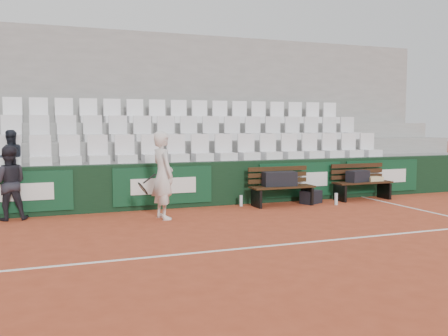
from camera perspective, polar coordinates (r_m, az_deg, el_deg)
ground at (r=7.54m, az=1.62°, el=-9.25°), size 80.00×80.00×0.00m
court_baseline at (r=7.54m, az=1.62°, el=-9.22°), size 18.00×0.06×0.01m
back_barrier at (r=11.21m, az=-5.78°, el=-1.97°), size 18.00×0.34×1.00m
grandstand_tier_front at (r=11.80m, az=-6.89°, el=-1.64°), size 18.00×0.95×1.00m
grandstand_tier_mid at (r=12.70m, az=-7.92°, el=-0.16°), size 18.00×0.95×1.45m
grandstand_tier_back at (r=13.61m, az=-8.81°, el=1.12°), size 18.00×0.95×1.90m
grandstand_rear_wall at (r=14.19m, az=-9.40°, el=6.32°), size 18.00×0.30×4.40m
seat_row_front at (r=11.57m, az=-6.73°, el=2.28°), size 11.90×0.44×0.63m
seat_row_mid at (r=12.48m, az=-7.80°, el=4.53°), size 11.90×0.44×0.63m
seat_row_back at (r=13.41m, az=-8.73°, el=6.47°), size 11.90×0.44×0.63m
bench_left at (r=11.52m, az=6.68°, el=-3.18°), size 1.50×0.56×0.45m
bench_right at (r=12.79m, az=15.54°, el=-2.51°), size 1.50×0.56×0.45m
sports_bag_left at (r=11.48m, az=6.34°, el=-1.24°), size 0.79×0.40×0.33m
sports_bag_right at (r=12.68m, az=15.05°, el=-0.91°), size 0.65×0.44×0.28m
towel at (r=13.00m, az=16.75°, el=-1.19°), size 0.39×0.28×0.11m
sports_bag_ground at (r=11.94m, az=9.92°, el=-3.28°), size 0.58×0.49×0.31m
water_bottle_near at (r=11.37m, az=1.96°, el=-3.75°), size 0.07×0.07×0.25m
water_bottle_far at (r=11.83m, az=12.69°, el=-3.47°), size 0.08×0.08×0.28m
tennis_player at (r=9.85m, az=-7.01°, el=-0.83°), size 0.76×0.70×1.73m
ball_kid at (r=10.52m, az=-23.42°, el=-1.59°), size 0.71×0.56×1.45m
spectator_c at (r=11.28m, az=-23.32°, el=3.28°), size 0.66×0.55×1.20m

